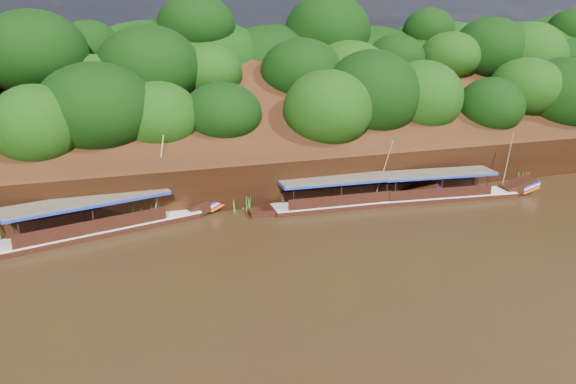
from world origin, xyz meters
name	(u,v)px	position (x,y,z in m)	size (l,w,h in m)	color
ground	(362,250)	(0.00, 0.00, 0.00)	(160.00, 160.00, 0.00)	black
riverbank	(257,145)	(-0.01, 22.73, 1.89)	(120.00, 30.06, 19.40)	#31190B
boat_0	(452,192)	(11.19, 7.06, 0.50)	(13.64, 3.59, 5.72)	black
boat_1	(354,199)	(3.17, 7.87, 0.51)	(13.06, 2.85, 5.51)	black
boat_2	(115,222)	(-13.80, 8.39, 0.55)	(15.44, 6.08, 6.35)	black
reeds	(261,198)	(-3.53, 9.46, 0.85)	(49.07, 2.37, 1.96)	#35731C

